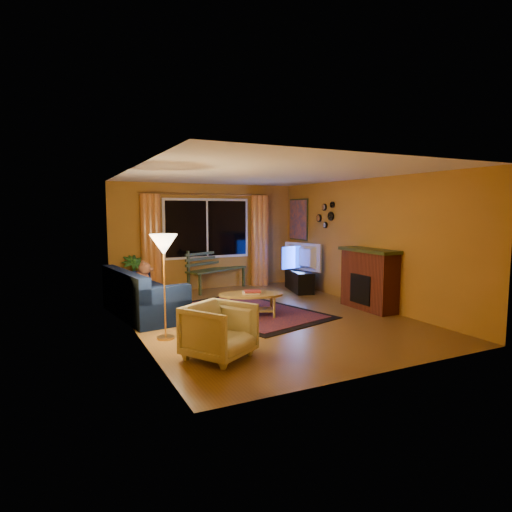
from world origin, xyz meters
name	(u,v)px	position (x,y,z in m)	size (l,w,h in m)	color
floor	(263,316)	(0.00, 0.00, -0.01)	(4.50, 6.00, 0.02)	brown
ceiling	(264,174)	(0.00, 0.00, 2.51)	(4.50, 6.00, 0.02)	white
wall_back	(206,237)	(0.00, 3.01, 1.25)	(4.50, 0.02, 2.50)	#B57C2A
wall_left	(132,252)	(-2.26, 0.00, 1.25)	(0.02, 6.00, 2.50)	#B57C2A
wall_right	(365,242)	(2.26, 0.00, 1.25)	(0.02, 6.00, 2.50)	#B57C2A
window	(207,228)	(0.00, 2.94, 1.45)	(2.00, 0.02, 1.30)	black
curtain_rod	(207,194)	(0.00, 2.90, 2.25)	(0.03, 0.03, 3.20)	#BF8C3F
curtain_left	(151,245)	(-1.35, 2.88, 1.12)	(0.36, 0.36, 2.24)	orange
curtain_right	(259,241)	(1.35, 2.88, 1.12)	(0.36, 0.36, 2.24)	orange
bench	(217,280)	(0.17, 2.75, 0.24)	(1.61, 0.47, 0.48)	#2D3915
potted_plant	(133,276)	(-1.77, 2.75, 0.45)	(0.51, 0.51, 0.90)	#235B1E
sofa	(144,293)	(-1.91, 0.97, 0.42)	(0.88, 2.06, 0.84)	#0A1538
dog	(141,276)	(-1.86, 1.43, 0.65)	(0.32, 0.44, 0.48)	#975B42
armchair	(219,328)	(-1.49, -1.70, 0.39)	(0.75, 0.70, 0.77)	beige
floor_lamp	(165,287)	(-1.91, -0.58, 0.77)	(0.26, 0.26, 1.54)	#BF8C3F
rug	(249,311)	(-0.08, 0.42, 0.01)	(1.84, 2.91, 0.02)	maroon
coffee_table	(251,305)	(-0.22, 0.07, 0.21)	(1.14, 1.14, 0.41)	#A5873C
tv_console	(299,281)	(1.84, 1.78, 0.24)	(0.38, 1.15, 0.48)	black
television	(299,257)	(1.84, 1.78, 0.80)	(1.11, 0.15, 0.64)	black
fireplace	(369,281)	(2.05, -0.40, 0.55)	(0.40, 1.20, 1.10)	maroon
mirror_cluster	(325,214)	(2.21, 1.30, 1.80)	(0.06, 0.60, 0.56)	black
painting	(298,220)	(2.22, 2.45, 1.65)	(0.04, 0.76, 0.96)	orange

